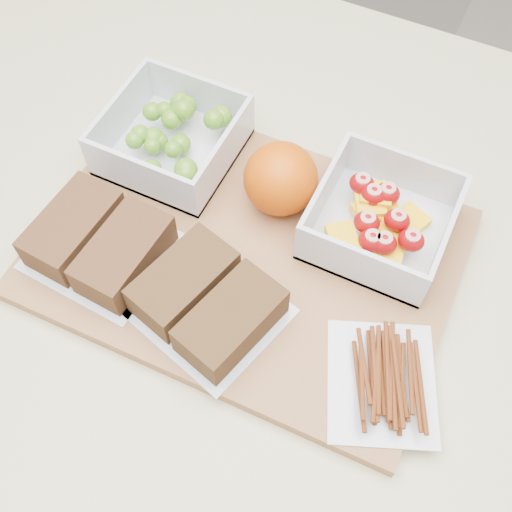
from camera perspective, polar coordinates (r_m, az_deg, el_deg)
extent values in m
plane|color=gray|center=(1.52, -0.65, -18.49)|extent=(4.00, 4.00, 0.00)
cube|color=beige|center=(1.08, -0.90, -13.36)|extent=(1.20, 0.90, 0.90)
cube|color=#9D6A41|center=(0.67, -0.85, 0.22)|extent=(0.43, 0.31, 0.02)
cube|color=silver|center=(0.74, -7.31, 9.25)|extent=(0.14, 0.14, 0.01)
cube|color=silver|center=(0.76, -5.02, 13.99)|extent=(0.14, 0.01, 0.06)
cube|color=silver|center=(0.69, -10.26, 6.83)|extent=(0.14, 0.01, 0.06)
cube|color=silver|center=(0.70, -2.82, 8.92)|extent=(0.01, 0.13, 0.06)
cube|color=silver|center=(0.75, -11.98, 12.09)|extent=(0.01, 0.13, 0.06)
sphere|color=#528B1C|center=(0.73, -9.14, 10.31)|extent=(0.02, 0.02, 0.02)
sphere|color=#528B1C|center=(0.72, -10.26, 10.61)|extent=(0.02, 0.02, 0.02)
sphere|color=#528B1C|center=(0.74, -6.75, 12.67)|extent=(0.02, 0.02, 0.02)
sphere|color=#528B1C|center=(0.72, -6.72, 9.83)|extent=(0.02, 0.02, 0.02)
sphere|color=#528B1C|center=(0.74, -9.23, 12.56)|extent=(0.02, 0.02, 0.02)
sphere|color=#528B1C|center=(0.73, -8.59, 10.07)|extent=(0.02, 0.02, 0.02)
sphere|color=#528B1C|center=(0.74, -8.13, 12.73)|extent=(0.02, 0.02, 0.02)
sphere|color=#528B1C|center=(0.68, -6.25, 7.65)|extent=(0.03, 0.03, 0.03)
sphere|color=#528B1C|center=(0.73, -3.13, 12.29)|extent=(0.02, 0.02, 0.02)
sphere|color=#528B1C|center=(0.73, -6.44, 12.79)|extent=(0.02, 0.02, 0.02)
sphere|color=#528B1C|center=(0.72, -10.76, 10.07)|extent=(0.02, 0.02, 0.02)
sphere|color=#528B1C|center=(0.72, -3.79, 12.00)|extent=(0.02, 0.02, 0.02)
sphere|color=#528B1C|center=(0.70, -9.27, 7.56)|extent=(0.02, 0.02, 0.02)
sphere|color=#528B1C|center=(0.74, -6.91, 12.38)|extent=(0.02, 0.02, 0.02)
sphere|color=#528B1C|center=(0.74, -7.54, 11.94)|extent=(0.02, 0.02, 0.02)
sphere|color=#528B1C|center=(0.74, -6.17, 13.14)|extent=(0.02, 0.02, 0.02)
sphere|color=#528B1C|center=(0.67, -6.24, 7.32)|extent=(0.02, 0.02, 0.02)
sphere|color=#528B1C|center=(0.69, -5.39, 6.18)|extent=(0.02, 0.02, 0.02)
sphere|color=#528B1C|center=(0.74, -7.51, 12.25)|extent=(0.02, 0.02, 0.02)
sphere|color=#528B1C|center=(0.71, -9.20, 9.62)|extent=(0.02, 0.02, 0.02)
sphere|color=#528B1C|center=(0.75, -6.72, 13.36)|extent=(0.02, 0.02, 0.02)
sphere|color=#528B1C|center=(0.70, -7.39, 9.38)|extent=(0.02, 0.02, 0.02)
cube|color=silver|center=(0.68, 10.78, 2.18)|extent=(0.13, 0.13, 0.01)
cube|color=silver|center=(0.70, 12.94, 7.31)|extent=(0.13, 0.01, 0.06)
cube|color=silver|center=(0.63, 9.14, -0.98)|extent=(0.13, 0.01, 0.06)
cube|color=silver|center=(0.66, 16.35, 1.31)|extent=(0.01, 0.12, 0.06)
cube|color=silver|center=(0.67, 5.97, 5.44)|extent=(0.01, 0.12, 0.06)
cube|color=#F0B10D|center=(0.66, 10.74, 1.39)|extent=(0.04, 0.04, 0.01)
cube|color=#F0B10D|center=(0.68, 10.73, 4.71)|extent=(0.05, 0.06, 0.01)
cube|color=#F0B10D|center=(0.67, 11.97, 2.83)|extent=(0.05, 0.05, 0.01)
cube|color=#F0B10D|center=(0.68, 13.31, 2.89)|extent=(0.04, 0.05, 0.01)
cube|color=#F0B10D|center=(0.67, 10.07, 4.64)|extent=(0.04, 0.05, 0.01)
cube|color=#F0B10D|center=(0.67, 10.62, 5.29)|extent=(0.04, 0.03, 0.01)
cube|color=#F0B10D|center=(0.64, 7.69, 1.52)|extent=(0.04, 0.04, 0.01)
cube|color=#F0B10D|center=(0.65, 11.55, 0.59)|extent=(0.04, 0.04, 0.01)
cube|color=#F0B10D|center=(0.68, 10.04, 3.78)|extent=(0.04, 0.04, 0.01)
ellipsoid|color=#9B0709|center=(0.66, 12.42, 3.11)|extent=(0.03, 0.02, 0.02)
ellipsoid|color=#9B0709|center=(0.64, 11.26, 1.16)|extent=(0.03, 0.02, 0.02)
ellipsoid|color=#9B0709|center=(0.68, 9.38, 6.36)|extent=(0.03, 0.02, 0.02)
ellipsoid|color=#9B0709|center=(0.65, 13.62, 1.36)|extent=(0.03, 0.02, 0.02)
ellipsoid|color=#9B0709|center=(0.67, 10.37, 5.34)|extent=(0.03, 0.02, 0.02)
ellipsoid|color=#9B0709|center=(0.64, 10.23, 1.35)|extent=(0.03, 0.02, 0.02)
ellipsoid|color=#9B0709|center=(0.65, 9.82, 2.96)|extent=(0.03, 0.02, 0.02)
ellipsoid|color=#9B0709|center=(0.67, 11.58, 5.48)|extent=(0.03, 0.02, 0.02)
sphere|color=#D24F04|center=(0.66, 2.20, 6.86)|extent=(0.08, 0.08, 0.08)
cube|color=silver|center=(0.68, -13.46, 0.36)|extent=(0.14, 0.13, 0.00)
cube|color=#55351D|center=(0.67, -15.91, 2.38)|extent=(0.06, 0.11, 0.04)
cube|color=#55351D|center=(0.65, -11.65, 0.16)|extent=(0.06, 0.11, 0.04)
cube|color=silver|center=(0.63, -4.25, -4.87)|extent=(0.16, 0.15, 0.00)
cube|color=#4F341B|center=(0.62, -6.43, -2.32)|extent=(0.08, 0.11, 0.04)
cube|color=#4F341B|center=(0.60, -2.23, -5.79)|extent=(0.08, 0.11, 0.04)
cube|color=silver|center=(0.61, 11.08, -10.97)|extent=(0.14, 0.15, 0.00)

